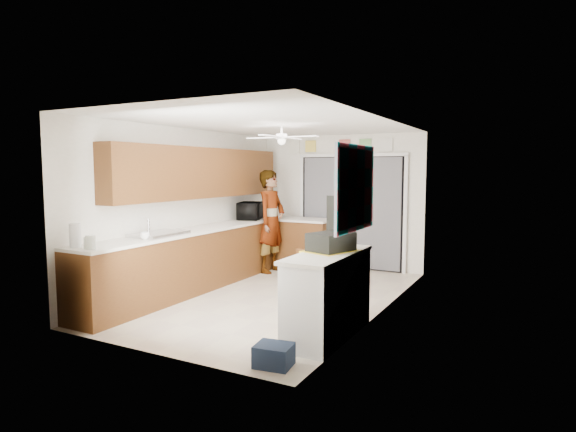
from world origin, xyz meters
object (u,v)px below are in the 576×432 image
at_px(suitcase, 331,242).
at_px(microwave, 250,211).
at_px(navy_crate, 274,355).
at_px(cardboard_box, 301,321).
at_px(dog, 291,267).
at_px(cup, 145,236).
at_px(man, 271,221).
at_px(paper_towel_roll, 75,236).

bearing_deg(suitcase, microwave, 154.91).
bearing_deg(suitcase, navy_crate, -76.71).
distance_m(suitcase, cardboard_box, 0.99).
bearing_deg(suitcase, dog, 144.96).
bearing_deg(cup, cardboard_box, 5.08).
height_order(cardboard_box, dog, dog).
relative_size(microwave, cardboard_box, 1.54).
bearing_deg(cardboard_box, cup, -174.92).
relative_size(cup, man, 0.07).
xyz_separation_m(microwave, navy_crate, (2.55, -3.63, -0.99)).
xyz_separation_m(navy_crate, dog, (-1.58, 3.39, 0.09)).
xyz_separation_m(suitcase, man, (-2.22, 2.52, -0.12)).
xyz_separation_m(paper_towel_roll, suitcase, (2.74, 1.19, -0.04)).
relative_size(suitcase, dog, 0.98).
distance_m(microwave, navy_crate, 4.55).
bearing_deg(navy_crate, cup, 161.05).
bearing_deg(cardboard_box, suitcase, 20.23).
height_order(suitcase, navy_crate, suitcase).
height_order(microwave, dog, microwave).
bearing_deg(paper_towel_roll, cup, 74.89).
height_order(cup, suitcase, suitcase).
relative_size(microwave, man, 0.31).
xyz_separation_m(paper_towel_roll, cardboard_box, (2.42, 1.07, -0.97)).
bearing_deg(suitcase, paper_towel_roll, -138.40).
bearing_deg(cup, navy_crate, -18.95).
relative_size(paper_towel_roll, suitcase, 0.59).
relative_size(microwave, paper_towel_roll, 2.02).
xyz_separation_m(cup, paper_towel_roll, (-0.24, -0.88, 0.09)).
relative_size(cup, cardboard_box, 0.33).
height_order(microwave, paper_towel_roll, microwave).
distance_m(microwave, paper_towel_roll, 3.68).
bearing_deg(cardboard_box, microwave, 131.74).
relative_size(paper_towel_roll, man, 0.15).
distance_m(cup, paper_towel_roll, 0.91).
bearing_deg(man, suitcase, -137.10).
bearing_deg(navy_crate, dog, 115.07).
relative_size(suitcase, navy_crate, 1.40).
relative_size(suitcase, cardboard_box, 1.28).
xyz_separation_m(microwave, suitcase, (2.65, -2.49, -0.06)).
relative_size(paper_towel_roll, cardboard_box, 0.76).
distance_m(navy_crate, dog, 3.74).
relative_size(microwave, cup, 4.69).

